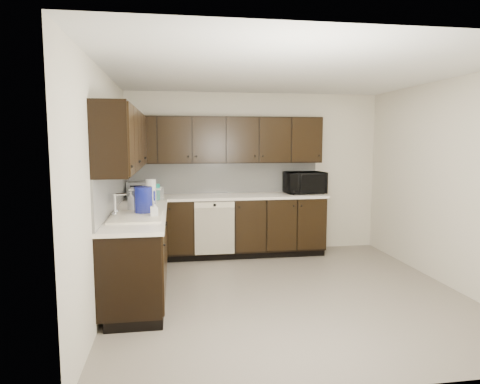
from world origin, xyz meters
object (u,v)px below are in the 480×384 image
Objects in this scene: storage_bin at (146,194)px; toaster_oven at (141,189)px; microwave at (305,183)px; sink at (137,223)px; blue_pitcher at (143,201)px.

toaster_oven is at bearing 104.25° from storage_bin.
storage_bin is at bearing -59.53° from toaster_oven.
toaster_oven is at bearing 177.89° from microwave.
microwave is 1.71× the size of toaster_oven.
storage_bin is (0.09, -0.35, -0.03)m from toaster_oven.
sink is 2.67× the size of blue_pitcher.
microwave is (2.43, 1.76, 0.23)m from sink.
microwave is at bearing 35.90° from sink.
toaster_oven is (-0.07, 1.71, 0.17)m from sink.
toaster_oven reaches higher than storage_bin.
toaster_oven is 0.86× the size of storage_bin.
sink is 2.32× the size of toaster_oven.
blue_pitcher is (0.13, -1.53, 0.04)m from toaster_oven.
microwave is 2.84m from blue_pitcher.
storage_bin is at bearing -173.91° from microwave.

